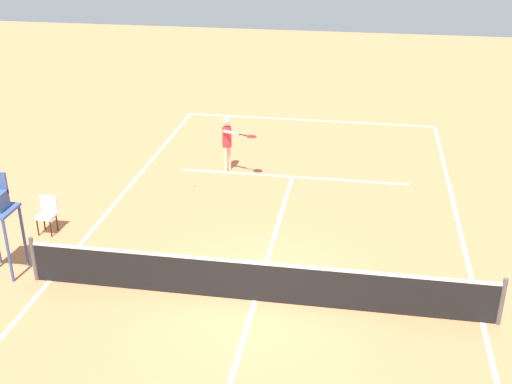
% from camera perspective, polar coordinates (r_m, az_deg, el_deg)
% --- Properties ---
extents(ground_plane, '(60.00, 60.00, 0.00)m').
position_cam_1_polar(ground_plane, '(14.15, -0.09, -9.44)').
color(ground_plane, '#D37A4C').
extents(court_lines, '(9.47, 24.74, 0.01)m').
position_cam_1_polar(court_lines, '(14.15, -0.09, -9.43)').
color(court_lines, white).
rests_on(court_lines, ground).
extents(tennis_net, '(10.07, 0.10, 1.07)m').
position_cam_1_polar(tennis_net, '(13.88, -0.09, -7.74)').
color(tennis_net, '#4C4C51').
rests_on(tennis_net, ground).
extents(player_serving, '(1.19, 0.92, 1.74)m').
position_cam_1_polar(player_serving, '(20.09, -2.44, 4.56)').
color(player_serving, beige).
rests_on(player_serving, ground).
extents(tennis_ball, '(0.07, 0.07, 0.07)m').
position_cam_1_polar(tennis_ball, '(19.47, -5.41, 0.62)').
color(tennis_ball, '#CCE033').
rests_on(tennis_ball, ground).
extents(courtside_chair_mid, '(0.44, 0.46, 0.95)m').
position_cam_1_polar(courtside_chair_mid, '(17.41, -17.75, -1.74)').
color(courtside_chair_mid, '#262626').
rests_on(courtside_chair_mid, ground).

